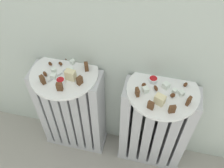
# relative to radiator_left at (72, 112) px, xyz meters

# --- Properties ---
(radiator_left) EXTENTS (0.35, 0.13, 0.58)m
(radiator_left) POSITION_rel_radiator_left_xyz_m (0.00, 0.00, 0.00)
(radiator_left) COLOR #B2B2B7
(radiator_left) RESTS_ON ground_plane
(radiator_right) EXTENTS (0.35, 0.13, 0.58)m
(radiator_right) POSITION_rel_radiator_left_xyz_m (0.44, 0.00, -0.00)
(radiator_right) COLOR #B2B2B7
(radiator_right) RESTS_ON ground_plane
(plate_left) EXTENTS (0.31, 0.31, 0.01)m
(plate_left) POSITION_rel_radiator_left_xyz_m (-0.00, 0.00, 0.30)
(plate_left) COLOR white
(plate_left) RESTS_ON radiator_left
(plate_right) EXTENTS (0.31, 0.31, 0.01)m
(plate_right) POSITION_rel_radiator_left_xyz_m (0.44, 0.00, 0.30)
(plate_right) COLOR white
(plate_right) RESTS_ON radiator_right
(dark_cake_slice_left_0) EXTENTS (0.03, 0.03, 0.04)m
(dark_cake_slice_left_0) POSITION_rel_radiator_left_xyz_m (-0.06, -0.08, 0.32)
(dark_cake_slice_left_0) COLOR #56351E
(dark_cake_slice_left_0) RESTS_ON plate_left
(dark_cake_slice_left_1) EXTENTS (0.03, 0.02, 0.04)m
(dark_cake_slice_left_1) POSITION_rel_radiator_left_xyz_m (0.02, -0.10, 0.32)
(dark_cake_slice_left_1) COLOR #56351E
(dark_cake_slice_left_1) RESTS_ON plate_left
(dark_cake_slice_left_2) EXTENTS (0.03, 0.03, 0.04)m
(dark_cake_slice_left_2) POSITION_rel_radiator_left_xyz_m (0.09, -0.05, 0.32)
(dark_cake_slice_left_2) COLOR #56351E
(dark_cake_slice_left_2) RESTS_ON plate_left
(dark_cake_slice_left_3) EXTENTS (0.03, 0.03, 0.04)m
(dark_cake_slice_left_3) POSITION_rel_radiator_left_xyz_m (0.09, 0.04, 0.32)
(dark_cake_slice_left_3) COLOR #56351E
(dark_cake_slice_left_3) RESTS_ON plate_left
(marble_cake_slice_left_0) EXTENTS (0.05, 0.03, 0.05)m
(marble_cake_slice_left_0) POSITION_rel_radiator_left_xyz_m (0.04, -0.03, 0.33)
(marble_cake_slice_left_0) COLOR beige
(marble_cake_slice_left_0) RESTS_ON plate_left
(turkish_delight_left_0) EXTENTS (0.03, 0.03, 0.02)m
(turkish_delight_left_0) POSITION_rel_radiator_left_xyz_m (0.03, 0.01, 0.32)
(turkish_delight_left_0) COLOR white
(turkish_delight_left_0) RESTS_ON plate_left
(turkish_delight_left_1) EXTENTS (0.03, 0.03, 0.02)m
(turkish_delight_left_1) POSITION_rel_radiator_left_xyz_m (0.02, 0.07, 0.31)
(turkish_delight_left_1) COLOR white
(turkish_delight_left_1) RESTS_ON plate_left
(turkish_delight_left_2) EXTENTS (0.03, 0.03, 0.02)m
(turkish_delight_left_2) POSITION_rel_radiator_left_xyz_m (-0.05, -0.00, 0.32)
(turkish_delight_left_2) COLOR white
(turkish_delight_left_2) RESTS_ON plate_left
(turkish_delight_left_3) EXTENTS (0.02, 0.02, 0.02)m
(turkish_delight_left_3) POSITION_rel_radiator_left_xyz_m (-0.03, -0.04, 0.32)
(turkish_delight_left_3) COLOR white
(turkish_delight_left_3) RESTS_ON plate_left
(medjool_date_left_0) EXTENTS (0.03, 0.02, 0.01)m
(medjool_date_left_0) POSITION_rel_radiator_left_xyz_m (-0.03, 0.04, 0.31)
(medjool_date_left_0) COLOR #4C2814
(medjool_date_left_0) RESTS_ON plate_left
(medjool_date_left_1) EXTENTS (0.03, 0.03, 0.02)m
(medjool_date_left_1) POSITION_rel_radiator_left_xyz_m (-0.08, -0.03, 0.31)
(medjool_date_left_1) COLOR #4C2814
(medjool_date_left_1) RESTS_ON plate_left
(medjool_date_left_2) EXTENTS (0.03, 0.03, 0.02)m
(medjool_date_left_2) POSITION_rel_radiator_left_xyz_m (-0.02, 0.09, 0.31)
(medjool_date_left_2) COLOR #4C2814
(medjool_date_left_2) RESTS_ON plate_left
(medjool_date_left_3) EXTENTS (0.03, 0.03, 0.02)m
(medjool_date_left_3) POSITION_rel_radiator_left_xyz_m (-0.08, 0.03, 0.31)
(medjool_date_left_3) COLOR #4C2814
(medjool_date_left_3) RESTS_ON plate_left
(jam_bowl_left) EXTENTS (0.04, 0.04, 0.02)m
(jam_bowl_left) POSITION_rel_radiator_left_xyz_m (0.01, -0.06, 0.32)
(jam_bowl_left) COLOR white
(jam_bowl_left) RESTS_ON plate_left
(dark_cake_slice_right_0) EXTENTS (0.02, 0.03, 0.04)m
(dark_cake_slice_right_0) POSITION_rel_radiator_left_xyz_m (0.34, -0.05, 0.32)
(dark_cake_slice_right_0) COLOR #56351E
(dark_cake_slice_right_0) RESTS_ON plate_right
(dark_cake_slice_right_1) EXTENTS (0.03, 0.02, 0.04)m
(dark_cake_slice_right_1) POSITION_rel_radiator_left_xyz_m (0.40, -0.11, 0.32)
(dark_cake_slice_right_1) COLOR #56351E
(dark_cake_slice_right_1) RESTS_ON plate_right
(dark_cake_slice_right_2) EXTENTS (0.03, 0.02, 0.04)m
(dark_cake_slice_right_2) POSITION_rel_radiator_left_xyz_m (0.49, -0.11, 0.32)
(dark_cake_slice_right_2) COLOR #56351E
(dark_cake_slice_right_2) RESTS_ON plate_right
(dark_cake_slice_right_3) EXTENTS (0.02, 0.03, 0.04)m
(dark_cake_slice_right_3) POSITION_rel_radiator_left_xyz_m (0.55, -0.05, 0.32)
(dark_cake_slice_right_3) COLOR #56351E
(dark_cake_slice_right_3) RESTS_ON plate_right
(marble_cake_slice_right_0) EXTENTS (0.05, 0.04, 0.04)m
(marble_cake_slice_right_0) POSITION_rel_radiator_left_xyz_m (0.43, -0.07, 0.33)
(marble_cake_slice_right_0) COLOR beige
(marble_cake_slice_right_0) RESTS_ON plate_right
(turkish_delight_right_0) EXTENTS (0.02, 0.02, 0.02)m
(turkish_delight_right_0) POSITION_rel_radiator_left_xyz_m (0.49, -0.00, 0.31)
(turkish_delight_right_0) COLOR white
(turkish_delight_right_0) RESTS_ON plate_right
(turkish_delight_right_1) EXTENTS (0.04, 0.04, 0.03)m
(turkish_delight_right_1) POSITION_rel_radiator_left_xyz_m (0.45, 0.02, 0.32)
(turkish_delight_right_1) COLOR white
(turkish_delight_right_1) RESTS_ON plate_right
(turkish_delight_right_2) EXTENTS (0.03, 0.03, 0.02)m
(turkish_delight_right_2) POSITION_rel_radiator_left_xyz_m (0.52, -0.01, 0.31)
(turkish_delight_right_2) COLOR white
(turkish_delight_right_2) RESTS_ON plate_right
(turkish_delight_right_3) EXTENTS (0.03, 0.03, 0.02)m
(turkish_delight_right_3) POSITION_rel_radiator_left_xyz_m (0.37, -0.03, 0.32)
(turkish_delight_right_3) COLOR white
(turkish_delight_right_3) RESTS_ON plate_right
(medjool_date_right_0) EXTENTS (0.03, 0.03, 0.02)m
(medjool_date_right_0) POSITION_rel_radiator_left_xyz_m (0.41, -0.01, 0.31)
(medjool_date_right_0) COLOR #4C2814
(medjool_date_right_0) RESTS_ON plate_right
(medjool_date_right_1) EXTENTS (0.03, 0.03, 0.02)m
(medjool_date_right_1) POSITION_rel_radiator_left_xyz_m (0.48, -0.03, 0.31)
(medjool_date_right_1) COLOR #4C2814
(medjool_date_right_1) RESTS_ON plate_right
(medjool_date_right_2) EXTENTS (0.02, 0.03, 0.02)m
(medjool_date_right_2) POSITION_rel_radiator_left_xyz_m (0.53, 0.05, 0.31)
(medjool_date_right_2) COLOR #4C2814
(medjool_date_right_2) RESTS_ON plate_right
(medjool_date_right_3) EXTENTS (0.02, 0.03, 0.01)m
(medjool_date_right_3) POSITION_rel_radiator_left_xyz_m (0.36, 0.00, 0.31)
(medjool_date_right_3) COLOR #4C2814
(medjool_date_right_3) RESTS_ON plate_right
(jam_bowl_right) EXTENTS (0.04, 0.04, 0.02)m
(jam_bowl_right) POSITION_rel_radiator_left_xyz_m (0.40, 0.04, 0.32)
(jam_bowl_right) COLOR white
(jam_bowl_right) RESTS_ON plate_right
(fork) EXTENTS (0.07, 0.10, 0.00)m
(fork) POSITION_rel_radiator_left_xyz_m (-0.01, -0.02, 0.31)
(fork) COLOR #B7B7BC
(fork) RESTS_ON plate_left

